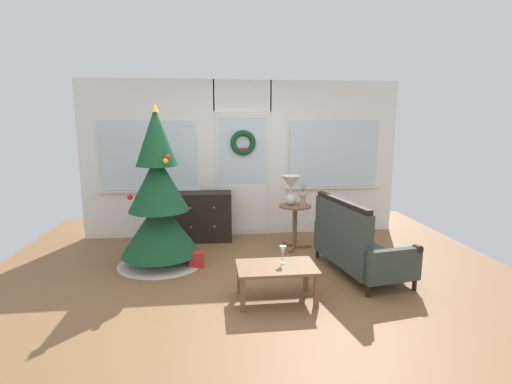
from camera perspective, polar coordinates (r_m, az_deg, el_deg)
name	(u,v)px	position (r m, az deg, el deg)	size (l,w,h in m)	color
ground_plane	(257,283)	(4.70, 0.14, -13.32)	(6.76, 6.76, 0.00)	brown
back_wall_with_door	(243,159)	(6.41, -1.96, 4.95)	(5.20, 0.19, 2.55)	white
christmas_tree	(159,205)	(5.24, -14.16, -1.90)	(1.15, 1.15, 2.13)	#4C331E
dresser_cabinet	(203,216)	(6.25, -7.79, -3.59)	(0.91, 0.47, 0.78)	black
settee_sofa	(354,245)	(5.01, 14.35, -7.55)	(0.92, 1.50, 0.96)	black
side_table	(295,218)	(5.80, 5.78, -3.80)	(0.50, 0.48, 0.66)	brown
table_lamp	(291,186)	(5.73, 5.19, 0.88)	(0.28, 0.28, 0.44)	silver
flower_vase	(303,198)	(5.70, 6.94, -0.92)	(0.11, 0.10, 0.35)	tan
coffee_table	(276,271)	(4.18, 3.05, -11.57)	(0.84, 0.53, 0.38)	brown
wine_glass	(283,251)	(4.19, 3.99, -8.66)	(0.08, 0.08, 0.20)	silver
gift_box	(197,259)	(5.23, -8.79, -9.77)	(0.20, 0.18, 0.20)	red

